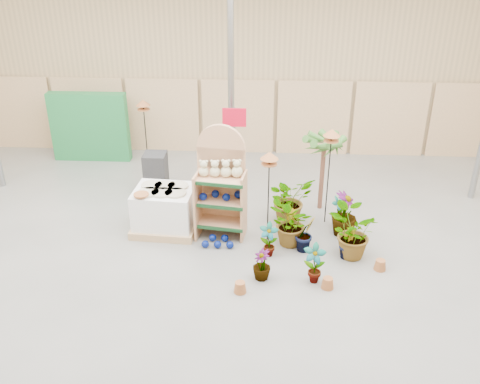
# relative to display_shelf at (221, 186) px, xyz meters

# --- Properties ---
(room) EXTENTS (15.20, 12.10, 4.70)m
(room) POSITION_rel_display_shelf_xyz_m (0.08, -0.76, 1.18)
(room) COLOR slate
(room) RESTS_ON ground
(display_shelf) EXTENTS (1.03, 0.73, 2.27)m
(display_shelf) POSITION_rel_display_shelf_xyz_m (0.00, 0.00, 0.00)
(display_shelf) COLOR tan
(display_shelf) RESTS_ON ground
(teddy_bears) EXTENTS (0.84, 0.22, 0.36)m
(teddy_bears) POSITION_rel_display_shelf_xyz_m (0.03, -0.11, 0.40)
(teddy_bears) COLOR beige
(teddy_bears) RESTS_ON display_shelf
(gazing_balls_shelf) EXTENTS (0.83, 0.28, 0.16)m
(gazing_balls_shelf) POSITION_rel_display_shelf_xyz_m (0.00, -0.13, -0.15)
(gazing_balls_shelf) COLOR #05155F
(gazing_balls_shelf) RESTS_ON display_shelf
(gazing_balls_floor) EXTENTS (0.63, 0.39, 0.15)m
(gazing_balls_floor) POSITION_rel_display_shelf_xyz_m (-0.03, -0.52, -0.96)
(gazing_balls_floor) COLOR #05155F
(gazing_balls_floor) RESTS_ON ground
(pallet_stack) EXTENTS (1.35, 1.15, 0.94)m
(pallet_stack) POSITION_rel_display_shelf_xyz_m (-1.15, 0.02, -0.58)
(pallet_stack) COLOR tan
(pallet_stack) RESTS_ON ground
(charcoal_planters) EXTENTS (0.50, 0.50, 1.00)m
(charcoal_planters) POSITION_rel_display_shelf_xyz_m (-1.64, 1.61, -0.54)
(charcoal_planters) COLOR #242425
(charcoal_planters) RESTS_ON ground
(trellis_stock) EXTENTS (2.00, 0.30, 1.80)m
(trellis_stock) POSITION_rel_display_shelf_xyz_m (-3.72, 3.53, -0.14)
(trellis_stock) COLOR #1E7639
(trellis_stock) RESTS_ON ground
(offer_sign) EXTENTS (0.50, 0.08, 2.20)m
(offer_sign) POSITION_rel_display_shelf_xyz_m (0.18, 1.31, 0.53)
(offer_sign) COLOR gray
(offer_sign) RESTS_ON ground
(bird_table_front) EXTENTS (0.34, 0.34, 1.89)m
(bird_table_front) POSITION_rel_display_shelf_xyz_m (0.92, -0.28, 0.72)
(bird_table_front) COLOR black
(bird_table_front) RESTS_ON ground
(bird_table_right) EXTENTS (0.34, 0.34, 2.07)m
(bird_table_right) POSITION_rel_display_shelf_xyz_m (2.13, 0.50, 0.89)
(bird_table_right) COLOR black
(bird_table_right) RESTS_ON ground
(bird_table_back) EXTENTS (0.34, 0.34, 1.89)m
(bird_table_back) POSITION_rel_display_shelf_xyz_m (-2.09, 2.76, 0.72)
(bird_table_back) COLOR black
(bird_table_back) RESTS_ON ground
(palm) EXTENTS (0.70, 0.70, 1.80)m
(palm) POSITION_rel_display_shelf_xyz_m (2.07, 1.13, 0.51)
(palm) COLOR brown
(palm) RESTS_ON ground
(potted_plant_0) EXTENTS (0.38, 0.28, 0.69)m
(potted_plant_0) POSITION_rel_display_shelf_xyz_m (0.95, -0.83, -0.69)
(potted_plant_0) COLOR #3A6E28
(potted_plant_0) RESTS_ON ground
(potted_plant_1) EXTENTS (0.52, 0.50, 0.73)m
(potted_plant_1) POSITION_rel_display_shelf_xyz_m (1.65, -0.60, -0.67)
(potted_plant_1) COLOR #3A6E28
(potted_plant_1) RESTS_ON ground
(potted_plant_2) EXTENTS (0.96, 1.03, 0.94)m
(potted_plant_2) POSITION_rel_display_shelf_xyz_m (1.37, -0.44, -0.57)
(potted_plant_2) COLOR #3A6E28
(potted_plant_2) RESTS_ON ground
(potted_plant_3) EXTENTS (0.64, 0.64, 0.92)m
(potted_plant_3) POSITION_rel_display_shelf_xyz_m (2.44, 0.03, -0.58)
(potted_plant_3) COLOR #3A6E28
(potted_plant_3) RESTS_ON ground
(potted_plant_4) EXTENTS (0.41, 0.41, 0.66)m
(potted_plant_4) POSITION_rel_display_shelf_xyz_m (2.36, 0.37, -0.71)
(potted_plant_4) COLOR #3A6E28
(potted_plant_4) RESTS_ON ground
(potted_plant_5) EXTENTS (0.36, 0.30, 0.62)m
(potted_plant_5) POSITION_rel_display_shelf_xyz_m (1.45, -0.17, -0.73)
(potted_plant_5) COLOR #3A6E28
(potted_plant_5) RESTS_ON ground
(potted_plant_6) EXTENTS (1.21, 1.17, 1.03)m
(potted_plant_6) POSITION_rel_display_shelf_xyz_m (1.37, 0.50, -0.52)
(potted_plant_6) COLOR #3A6E28
(potted_plant_6) RESTS_ON ground
(potted_plant_7) EXTENTS (0.45, 0.45, 0.58)m
(potted_plant_7) POSITION_rel_display_shelf_xyz_m (0.83, -1.56, -0.75)
(potted_plant_7) COLOR #3A6E28
(potted_plant_7) RESTS_ON ground
(potted_plant_8) EXTENTS (0.42, 0.31, 0.75)m
(potted_plant_8) POSITION_rel_display_shelf_xyz_m (1.74, -1.61, -0.66)
(potted_plant_8) COLOR #3A6E28
(potted_plant_8) RESTS_ON ground
(potted_plant_9) EXTENTS (0.34, 0.39, 0.61)m
(potted_plant_9) POSITION_rel_display_shelf_xyz_m (2.41, -0.79, -0.73)
(potted_plant_9) COLOR #3A6E28
(potted_plant_9) RESTS_ON ground
(potted_plant_10) EXTENTS (1.09, 1.02, 0.99)m
(potted_plant_10) POSITION_rel_display_shelf_xyz_m (2.47, -0.77, -0.54)
(potted_plant_10) COLOR #3A6E28
(potted_plant_10) RESTS_ON ground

